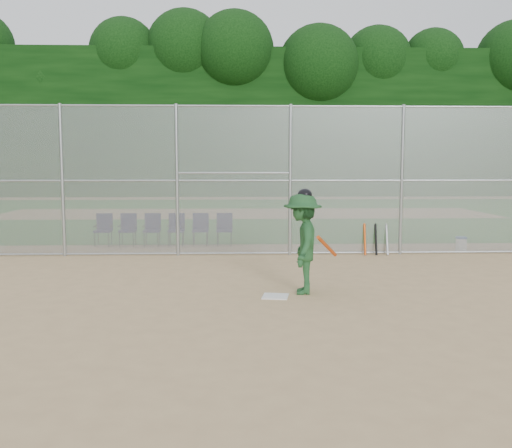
{
  "coord_description": "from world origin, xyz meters",
  "views": [
    {
      "loc": [
        -0.45,
        -10.15,
        2.43
      ],
      "look_at": [
        0.0,
        2.5,
        1.1
      ],
      "focal_mm": 40.0,
      "sensor_mm": 36.0,
      "label": 1
    }
  ],
  "objects_px": {
    "home_plate": "(275,296)",
    "batter_at_plate": "(302,243)",
    "water_cooler": "(461,244)",
    "chair_0": "(103,230)"
  },
  "relations": [
    {
      "from": "batter_at_plate",
      "to": "water_cooler",
      "type": "bearing_deg",
      "value": 45.0
    },
    {
      "from": "home_plate",
      "to": "batter_at_plate",
      "type": "xyz_separation_m",
      "value": [
        0.52,
        0.3,
        0.95
      ]
    },
    {
      "from": "home_plate",
      "to": "chair_0",
      "type": "relative_size",
      "value": 0.48
    },
    {
      "from": "batter_at_plate",
      "to": "water_cooler",
      "type": "distance_m",
      "value": 7.23
    },
    {
      "from": "home_plate",
      "to": "water_cooler",
      "type": "relative_size",
      "value": 1.16
    },
    {
      "from": "water_cooler",
      "to": "home_plate",
      "type": "bearing_deg",
      "value": -136.19
    },
    {
      "from": "home_plate",
      "to": "batter_at_plate",
      "type": "height_order",
      "value": "batter_at_plate"
    },
    {
      "from": "chair_0",
      "to": "water_cooler",
      "type": "bearing_deg",
      "value": -7.42
    },
    {
      "from": "chair_0",
      "to": "home_plate",
      "type": "bearing_deg",
      "value": -55.18
    },
    {
      "from": "home_plate",
      "to": "batter_at_plate",
      "type": "distance_m",
      "value": 1.12
    }
  ]
}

